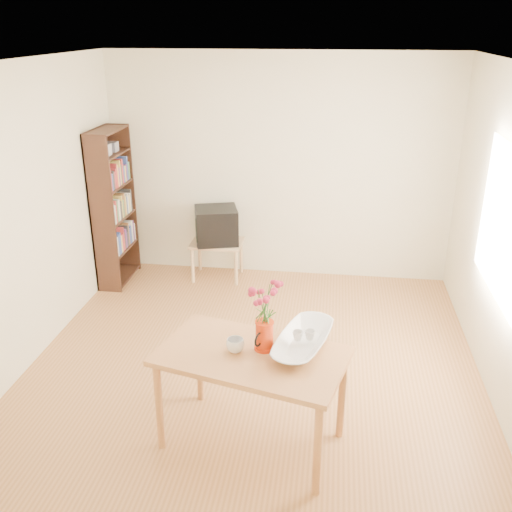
# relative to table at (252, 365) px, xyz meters

# --- Properties ---
(room) EXTENTS (4.50, 4.50, 4.50)m
(room) POSITION_rel_table_xyz_m (-0.10, 0.86, 0.64)
(room) COLOR #9B6537
(room) RESTS_ON ground
(table) EXTENTS (1.43, 1.04, 0.75)m
(table) POSITION_rel_table_xyz_m (0.00, 0.00, 0.00)
(table) COLOR #AF6E3C
(table) RESTS_ON ground
(tv_stand) EXTENTS (0.60, 0.45, 0.46)m
(tv_stand) POSITION_rel_table_xyz_m (-0.83, 2.83, -0.27)
(tv_stand) COLOR tan
(tv_stand) RESTS_ON ground
(bookshelf) EXTENTS (0.28, 0.70, 1.80)m
(bookshelf) POSITION_rel_table_xyz_m (-1.98, 2.61, 0.18)
(bookshelf) COLOR black
(bookshelf) RESTS_ON ground
(pitcher) EXTENTS (0.14, 0.21, 0.22)m
(pitcher) POSITION_rel_table_xyz_m (0.08, 0.08, 0.19)
(pitcher) COLOR red
(pitcher) RESTS_ON table
(flowers) EXTENTS (0.25, 0.25, 0.35)m
(flowers) POSITION_rel_table_xyz_m (0.08, 0.07, 0.47)
(flowers) COLOR #C92F55
(flowers) RESTS_ON pitcher
(mug) EXTENTS (0.14, 0.14, 0.10)m
(mug) POSITION_rel_table_xyz_m (-0.12, 0.01, 0.14)
(mug) COLOR white
(mug) RESTS_ON table
(bowl) EXTENTS (0.59, 0.59, 0.45)m
(bowl) POSITION_rel_table_xyz_m (0.35, 0.16, 0.32)
(bowl) COLOR white
(bowl) RESTS_ON table
(teacup_a) EXTENTS (0.07, 0.07, 0.06)m
(teacup_a) POSITION_rel_table_xyz_m (0.31, 0.16, 0.27)
(teacup_a) COLOR white
(teacup_a) RESTS_ON bowl
(teacup_b) EXTENTS (0.07, 0.07, 0.06)m
(teacup_b) POSITION_rel_table_xyz_m (0.39, 0.18, 0.27)
(teacup_b) COLOR white
(teacup_b) RESTS_ON bowl
(television) EXTENTS (0.58, 0.56, 0.41)m
(television) POSITION_rel_table_xyz_m (-0.83, 2.84, 0.01)
(television) COLOR black
(television) RESTS_ON tv_stand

